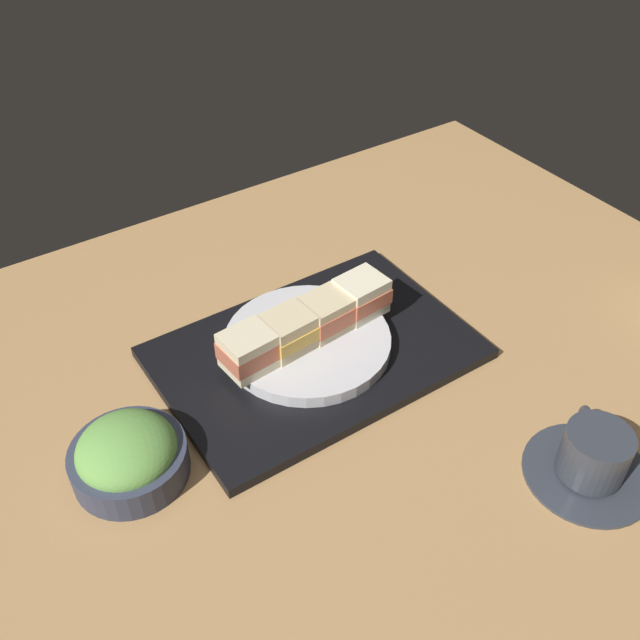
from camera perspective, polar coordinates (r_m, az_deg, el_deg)
The scene contains 9 objects.
ground_plane at distance 94.33cm, azimuth -0.91°, elevation -6.60°, with size 140.00×100.00×3.00cm, color tan.
serving_tray at distance 97.74cm, azimuth -0.43°, elevation -2.62°, with size 41.50×28.16×1.48cm, color black.
sandwich_plate at distance 96.99cm, azimuth -0.99°, elevation -1.73°, with size 22.59×22.59×1.77cm, color silver.
sandwich_nearmost at distance 99.02cm, azimuth 3.30°, elevation 1.97°, with size 7.02×6.32×5.39cm.
sandwich_inner_near at distance 96.12cm, azimuth 0.46°, elevation 0.51°, with size 6.90×6.31×5.04cm.
sandwich_inner_far at distance 93.37cm, azimuth -2.54°, elevation -0.93°, with size 6.97×6.40×5.18cm.
sandwich_farmost at distance 90.97cm, azimuth -5.72°, elevation -2.45°, with size 7.01×6.03×5.28cm.
salad_bowl at distance 85.70cm, azimuth -15.04°, elevation -10.37°, with size 13.49×13.49×7.13cm.
coffee_cup at distance 88.46cm, azimuth 20.88°, elevation -10.22°, with size 14.87×14.87×6.97cm.
Camera 1 is at (34.14, 53.92, 67.95)cm, focal length 40.18 mm.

